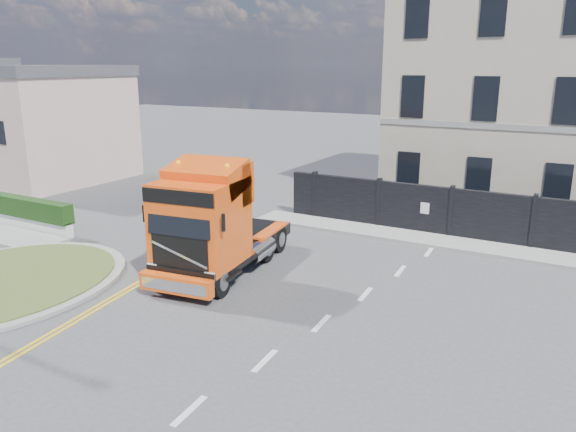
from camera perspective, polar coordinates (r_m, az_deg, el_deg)
The scene contains 7 objects.
ground at distance 16.89m, azimuth -5.11°, elevation -8.13°, with size 120.00×120.00×0.00m, color #424244.
hedge_wall at distance 26.76m, azimuth -26.84°, elevation 0.73°, with size 8.00×0.55×1.35m.
seaside_bldg_pink at distance 36.32m, azimuth -23.79°, elevation 8.13°, with size 8.00×8.00×6.00m, color #CAA69E.
hoarding_fence at distance 22.58m, azimuth 22.49°, elevation -0.53°, with size 18.80×0.25×2.00m.
georgian_building at distance 29.38m, azimuth 24.32°, elevation 12.14°, with size 12.30×10.30×12.80m.
pavement_far at distance 22.04m, azimuth 20.52°, elevation -3.26°, with size 20.00×1.60×0.12m, color gray.
truck at distance 17.93m, azimuth -7.87°, elevation -1.14°, with size 3.10×6.48×3.73m.
Camera 1 is at (8.87, -12.73, 6.67)m, focal length 35.00 mm.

